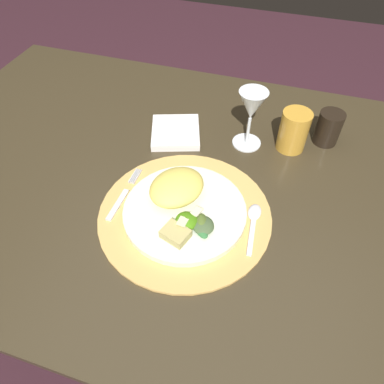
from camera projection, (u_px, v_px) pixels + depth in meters
ground_plane at (181, 308)px, 1.39m from camera, size 6.00×6.00×0.00m
dining_table at (176, 219)px, 0.96m from camera, size 1.39×0.92×0.76m
placemat at (185, 214)px, 0.74m from camera, size 0.36×0.36×0.01m
dinner_plate at (185, 211)px, 0.74m from camera, size 0.26×0.26×0.01m
pasta_serving at (177, 187)px, 0.74m from camera, size 0.15×0.16×0.04m
salad_greens at (196, 223)px, 0.69m from camera, size 0.09×0.07×0.03m
bread_piece at (176, 234)px, 0.68m from camera, size 0.06×0.05×0.02m
fork at (123, 196)px, 0.77m from camera, size 0.02×0.16×0.00m
spoon at (254, 219)px, 0.73m from camera, size 0.03×0.13×0.01m
napkin at (176, 132)px, 0.92m from camera, size 0.16×0.16×0.02m
wine_glass at (252, 108)px, 0.82m from camera, size 0.07×0.07×0.15m
amber_tumbler at (294, 131)px, 0.85m from camera, size 0.07×0.07×0.10m
dark_tumbler at (328, 128)px, 0.87m from camera, size 0.06×0.06×0.08m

